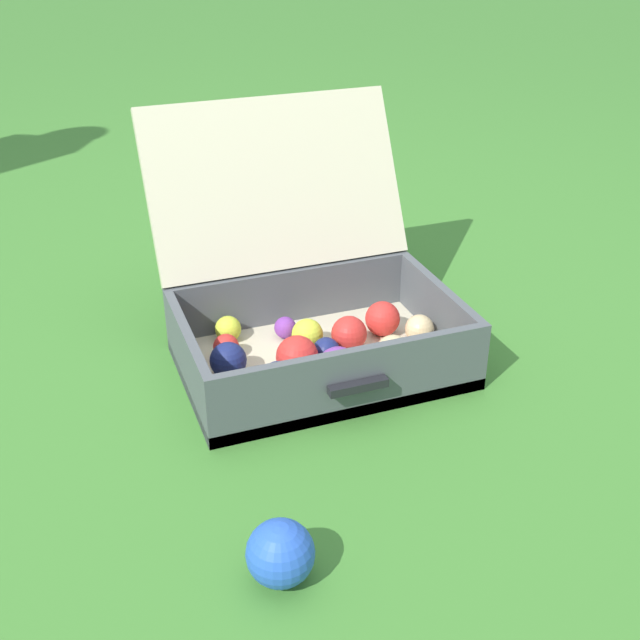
{
  "coord_description": "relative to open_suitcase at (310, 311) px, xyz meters",
  "views": [
    {
      "loc": [
        -0.43,
        -1.32,
        0.86
      ],
      "look_at": [
        0.04,
        -0.04,
        0.11
      ],
      "focal_mm": 45.34,
      "sensor_mm": 36.0,
      "label": 1
    }
  ],
  "objects": [
    {
      "name": "open_suitcase",
      "position": [
        0.0,
        0.0,
        0.0
      ],
      "size": [
        0.54,
        0.56,
        0.46
      ],
      "color": "beige",
      "rests_on": "ground"
    },
    {
      "name": "stray_ball_on_grass",
      "position": [
        -0.24,
        -0.55,
        -0.05
      ],
      "size": [
        0.1,
        0.1,
        0.1
      ],
      "primitive_type": "sphere",
      "color": "blue",
      "rests_on": "ground"
    },
    {
      "name": "ground_plane",
      "position": [
        -0.04,
        -0.01,
        -0.1
      ],
      "size": [
        16.0,
        16.0,
        0.0
      ],
      "primitive_type": "plane",
      "color": "#3D7A2D"
    }
  ]
}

